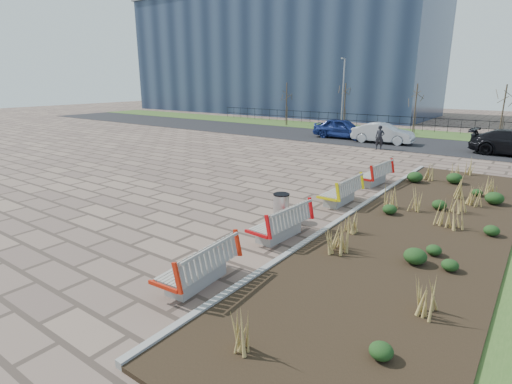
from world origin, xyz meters
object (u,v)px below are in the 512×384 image
Objects in this scene: litter_bin at (281,207)px; lamp_west at (343,95)px; bench_b at (279,221)px; car_blue at (342,128)px; pedestrian at (380,137)px; bench_c at (340,190)px; car_silver at (383,133)px; bench_d at (373,173)px; bench_a at (196,264)px.

lamp_west is at bearing 110.02° from litter_bin.
bench_b is 0.48× the size of car_blue.
car_blue is (-4.05, 3.20, -0.02)m from pedestrian.
bench_c is 1.35× the size of pedestrian.
litter_bin is at bearing -174.84° from car_silver.
bench_b is at bearing -88.98° from bench_c.
car_blue is (-6.17, 18.23, 0.32)m from litter_bin.
lamp_west is (-5.42, 4.95, 2.33)m from car_silver.
bench_b is 19.32m from car_silver.
lamp_west is at bearing 123.43° from bench_d.
bench_b and bench_d have the same top height.
lamp_west is (-2.09, 4.43, 2.28)m from car_blue.
bench_d is 0.50× the size of car_silver.
bench_d is at bearing 83.15° from litter_bin.
bench_c is at bearing 75.10° from litter_bin.
bench_b is 25.70m from lamp_west.
pedestrian reaches higher than bench_b.
bench_a is at bearing -174.84° from car_silver.
bench_b is 1.00× the size of bench_c.
bench_b is 0.35× the size of lamp_west.
pedestrian is at bearing -130.50° from car_blue.
pedestrian is at bearing -51.20° from lamp_west.
lamp_west reaches higher than bench_d.
bench_b is 1.00× the size of bench_d.
bench_d is 2.41× the size of litter_bin.
bench_a and bench_c have the same top height.
bench_c is at bearing -158.03° from car_blue.
bench_d reaches higher than litter_bin.
bench_a is 1.00× the size of bench_c.
litter_bin is 0.21× the size of car_silver.
bench_b is 1.35× the size of pedestrian.
lamp_west is at bearing 115.39° from bench_c.
bench_b is at bearing -162.64° from car_blue.
pedestrian is (-2.12, 15.03, 0.34)m from litter_bin.
car_silver is (-3.58, 22.34, 0.21)m from bench_a.
car_silver reaches higher than bench_c.
bench_c is at bearing -170.44° from car_silver.
bench_c is 16.92m from car_blue.
car_blue is (-6.91, 22.87, 0.26)m from bench_a.
bench_b and bench_c have the same top height.
bench_a is 0.48× the size of car_blue.
lamp_west is at bearing 23.09° from car_blue.
bench_c is 1.00× the size of bench_d.
bench_c is 21.96m from lamp_west.
lamp_west is at bearing 104.11° from bench_a.
litter_bin is at bearing -97.91° from pedestrian.
litter_bin is (-0.74, -2.80, -0.06)m from bench_c.
bench_b is 16.56m from pedestrian.
bench_c is 0.50× the size of car_silver.
litter_bin is (-0.74, 1.27, -0.06)m from bench_b.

